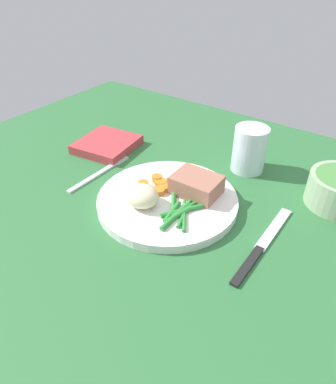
% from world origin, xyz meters
% --- Properties ---
extents(dining_table, '(1.20, 0.90, 0.02)m').
position_xyz_m(dining_table, '(0.00, 0.00, 0.01)').
color(dining_table, '#2D6B38').
rests_on(dining_table, ground).
extents(dinner_plate, '(0.25, 0.25, 0.02)m').
position_xyz_m(dinner_plate, '(-0.03, 0.00, 0.03)').
color(dinner_plate, white).
rests_on(dinner_plate, dining_table).
extents(meat_portion, '(0.09, 0.07, 0.03)m').
position_xyz_m(meat_portion, '(-0.00, 0.04, 0.05)').
color(meat_portion, '#A86B56').
rests_on(meat_portion, dinner_plate).
extents(mashed_potatoes, '(0.06, 0.05, 0.04)m').
position_xyz_m(mashed_potatoes, '(-0.06, -0.04, 0.05)').
color(mashed_potatoes, beige).
rests_on(mashed_potatoes, dinner_plate).
extents(carrot_slices, '(0.06, 0.05, 0.01)m').
position_xyz_m(carrot_slices, '(-0.07, 0.02, 0.04)').
color(carrot_slices, orange).
rests_on(carrot_slices, dinner_plate).
extents(green_beans, '(0.08, 0.10, 0.01)m').
position_xyz_m(green_beans, '(0.01, -0.03, 0.04)').
color(green_beans, '#2D8C38').
rests_on(green_beans, dinner_plate).
extents(fork, '(0.01, 0.17, 0.00)m').
position_xyz_m(fork, '(-0.21, -0.00, 0.02)').
color(fork, silver).
rests_on(fork, dining_table).
extents(knife, '(0.02, 0.20, 0.01)m').
position_xyz_m(knife, '(0.15, -0.00, 0.02)').
color(knife, black).
rests_on(knife, dining_table).
extents(water_glass, '(0.07, 0.07, 0.09)m').
position_xyz_m(water_glass, '(0.03, 0.20, 0.06)').
color(water_glass, silver).
rests_on(water_glass, dining_table).
extents(napkin, '(0.14, 0.14, 0.02)m').
position_xyz_m(napkin, '(-0.27, 0.09, 0.03)').
color(napkin, '#B2383D').
rests_on(napkin, dining_table).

